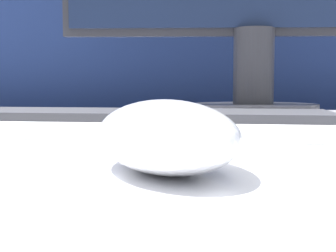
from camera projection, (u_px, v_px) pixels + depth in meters
partition_panel at (154, 169)px, 1.11m from camera, size 5.00×0.03×1.22m
computer_mouse_near at (166, 135)px, 0.27m from camera, size 0.11×0.14×0.04m
keyboard at (138, 123)px, 0.47m from camera, size 0.41×0.18×0.02m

